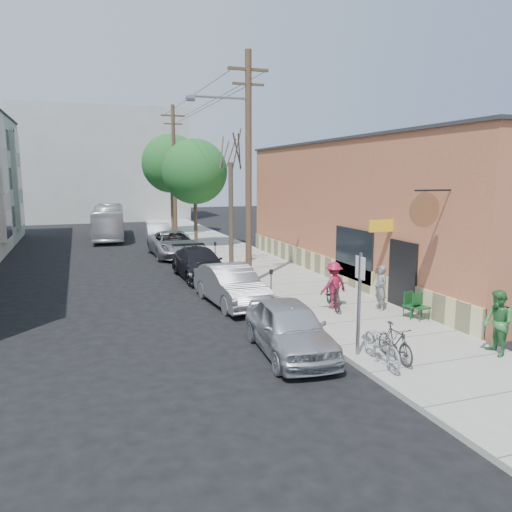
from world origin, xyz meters
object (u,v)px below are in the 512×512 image
object	(u,v)px
parked_bike_a	(395,342)
bus	(109,222)
cyclist	(334,285)
car_3	(174,244)
parking_meter_near	(271,280)
car_2	(200,264)
tree_leafy_far	(171,164)
car_4	(158,234)
utility_pole_near	(247,165)
patio_chair_a	(412,306)
patio_chair_b	(421,307)
patron_green	(498,323)
parking_meter_far	(215,250)
tree_leafy_mid	(195,172)
car_1	(231,285)
parked_bike_b	(382,344)
car_0	(289,328)
patron_grey	(381,288)
sign_post	(359,294)
tree_bare	(231,216)

from	to	relation	value
parked_bike_a	bus	xyz separation A→B (m)	(-5.46, 30.07, 0.67)
cyclist	car_3	distance (m)	14.81
parking_meter_near	car_2	bearing A→B (deg)	103.97
bus	tree_leafy_far	bearing A→B (deg)	16.86
parked_bike_a	car_4	world-z (taller)	car_4
utility_pole_near	parked_bike_a	xyz separation A→B (m)	(0.66, -10.19, -4.77)
patio_chair_a	patio_chair_b	world-z (taller)	same
cyclist	patio_chair_a	bearing A→B (deg)	121.43
patio_chair_a	car_3	bearing A→B (deg)	93.25
utility_pole_near	tree_leafy_far	size ratio (longest dim) A/B	1.23
patio_chair_b	car_2	distance (m)	11.20
patio_chair_b	patron_green	xyz separation A→B (m)	(-0.19, -3.42, 0.45)
parking_meter_near	parking_meter_far	bearing A→B (deg)	90.00
tree_leafy_mid	cyclist	size ratio (longest dim) A/B	4.22
car_2	car_3	xyz separation A→B (m)	(0.00, 6.91, 0.06)
parking_meter_near	car_1	world-z (taller)	car_1
car_2	car_3	size ratio (longest dim) A/B	0.89
parking_meter_near	car_2	world-z (taller)	car_2
parked_bike_b	car_0	size ratio (longest dim) A/B	0.45
tree_leafy_mid	car_2	distance (m)	10.79
patio_chair_b	car_2	size ratio (longest dim) A/B	0.18
patron_grey	parked_bike_a	bearing A→B (deg)	-25.13
parked_bike_b	bus	world-z (taller)	bus
tree_leafy_mid	parked_bike_a	size ratio (longest dim) A/B	4.42
sign_post	cyclist	bearing A→B (deg)	69.59
parked_bike_b	car_4	bearing A→B (deg)	101.15
car_0	car_3	distance (m)	17.87
sign_post	parked_bike_a	xyz separation A→B (m)	(0.70, -0.70, -1.19)
cyclist	parked_bike_a	world-z (taller)	cyclist
sign_post	tree_bare	size ratio (longest dim) A/B	0.51
tree_leafy_far	bus	distance (m)	7.02
parking_meter_near	parked_bike_a	world-z (taller)	parking_meter_near
utility_pole_near	tree_bare	size ratio (longest dim) A/B	1.84
sign_post	patio_chair_a	distance (m)	4.49
patron_green	parked_bike_b	size ratio (longest dim) A/B	0.90
patio_chair_b	patron_green	distance (m)	3.46
patio_chair_a	patio_chair_b	xyz separation A→B (m)	(0.17, -0.26, 0.00)
parking_meter_near	tree_bare	bearing A→B (deg)	85.60
patron_green	parked_bike_a	bearing A→B (deg)	-87.47
patio_chair_b	car_0	bearing A→B (deg)	-177.11
sign_post	parking_meter_near	size ratio (longest dim) A/B	2.26
tree_leafy_far	parking_meter_far	bearing A→B (deg)	-91.98
parked_bike_a	parked_bike_b	xyz separation A→B (m)	(-0.46, -0.08, 0.03)
parking_meter_near	tree_leafy_mid	bearing A→B (deg)	87.96
tree_bare	car_2	world-z (taller)	tree_bare
parking_meter_near	patron_green	xyz separation A→B (m)	(3.64, -7.46, 0.06)
tree_bare	car_2	size ratio (longest dim) A/B	1.10
car_1	patio_chair_b	bearing A→B (deg)	-45.62
tree_leafy_far	bus	size ratio (longest dim) A/B	0.87
car_4	bus	size ratio (longest dim) A/B	0.48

